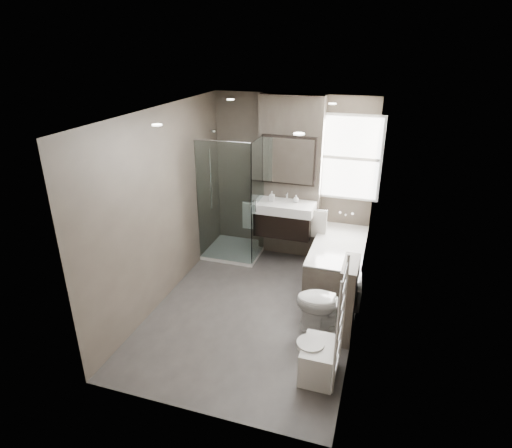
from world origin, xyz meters
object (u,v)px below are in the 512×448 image
at_px(bidet, 318,360).
at_px(bathtub, 338,259).
at_px(toilet, 327,303).
at_px(vanity, 284,218).

bearing_deg(bidet, bathtub, 92.39).
xyz_separation_m(toilet, bidet, (0.04, -0.83, -0.18)).
relative_size(vanity, toilet, 1.23).
bearing_deg(vanity, bidet, -67.64).
bearing_deg(bathtub, toilet, -88.04).
bearing_deg(bathtub, bidet, -87.61).
height_order(toilet, bidet, toilet).
xyz_separation_m(vanity, bathtub, (0.92, -0.33, -0.43)).
bearing_deg(bathtub, vanity, 160.63).
relative_size(toilet, bidet, 1.51).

